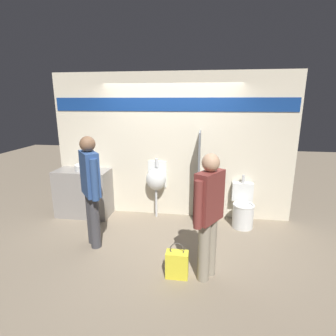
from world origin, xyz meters
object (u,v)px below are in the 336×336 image
(sink_basin, at_px, (85,167))
(urinal_near_counter, at_px, (156,179))
(cell_phone, at_px, (95,172))
(toilet, at_px, (243,209))
(person_in_vest, at_px, (91,187))
(person_with_lanyard, at_px, (209,212))
(shopping_bag, at_px, (177,264))

(sink_basin, relative_size, urinal_near_counter, 0.35)
(cell_phone, relative_size, urinal_near_counter, 0.12)
(toilet, relative_size, person_in_vest, 0.52)
(person_with_lanyard, bearing_deg, cell_phone, 87.20)
(sink_basin, bearing_deg, toilet, -1.72)
(toilet, bearing_deg, person_with_lanyard, -112.51)
(urinal_near_counter, bearing_deg, person_with_lanyard, -60.36)
(sink_basin, bearing_deg, urinal_near_counter, 2.78)
(cell_phone, distance_m, person_with_lanyard, 2.54)
(shopping_bag, bearing_deg, cell_phone, 137.98)
(urinal_near_counter, xyz_separation_m, shopping_bag, (0.59, -1.75, -0.58))
(sink_basin, bearing_deg, cell_phone, -31.25)
(toilet, xyz_separation_m, shopping_bag, (-1.01, -1.60, -0.14))
(person_in_vest, height_order, person_with_lanyard, person_in_vest)
(urinal_near_counter, bearing_deg, toilet, -5.53)
(person_in_vest, height_order, shopping_bag, person_in_vest)
(person_with_lanyard, bearing_deg, toilet, 10.13)
(cell_phone, height_order, urinal_near_counter, urinal_near_counter)
(person_with_lanyard, relative_size, shopping_bag, 3.35)
(toilet, bearing_deg, shopping_bag, -122.30)
(toilet, xyz_separation_m, person_in_vest, (-2.37, -1.00, 0.63))
(urinal_near_counter, xyz_separation_m, person_in_vest, (-0.77, -1.15, 0.19))
(sink_basin, xyz_separation_m, toilet, (2.97, -0.09, -0.65))
(cell_phone, xyz_separation_m, urinal_near_counter, (1.11, 0.22, -0.16))
(urinal_near_counter, xyz_separation_m, person_with_lanyard, (0.96, -1.70, 0.13))
(shopping_bag, bearing_deg, toilet, 57.70)
(sink_basin, relative_size, person_in_vest, 0.23)
(urinal_near_counter, relative_size, shopping_bag, 2.36)
(toilet, height_order, shopping_bag, toilet)
(shopping_bag, bearing_deg, urinal_near_counter, 108.68)
(sink_basin, relative_size, toilet, 0.44)
(sink_basin, relative_size, shopping_bag, 0.82)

